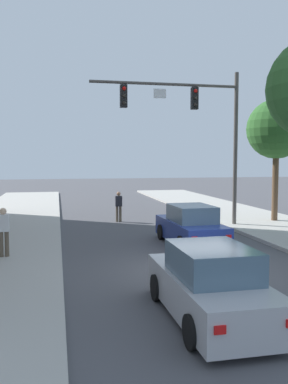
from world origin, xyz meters
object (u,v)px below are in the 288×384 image
(pedestrian_sidewalk_left_walker, at_px, (4,230))
(street_tree_second, at_px, (277,130))
(pedestrian_crossing_road, at_px, (119,205))
(car_lead_blue, at_px, (191,227))
(car_following_silver, at_px, (210,286))
(traffic_signal_mast, at_px, (196,118))

(pedestrian_sidewalk_left_walker, height_order, street_tree_second, street_tree_second)
(pedestrian_sidewalk_left_walker, bearing_deg, street_tree_second, 23.21)
(pedestrian_sidewalk_left_walker, xyz_separation_m, street_tree_second, (13.09, 5.61, 3.89))
(pedestrian_crossing_road, height_order, street_tree_second, street_tree_second)
(car_lead_blue, relative_size, pedestrian_crossing_road, 2.62)
(car_lead_blue, bearing_deg, street_tree_second, 35.79)
(pedestrian_sidewalk_left_walker, bearing_deg, car_following_silver, -51.39)
(car_lead_blue, height_order, pedestrian_sidewalk_left_walker, pedestrian_sidewalk_left_walker)
(pedestrian_sidewalk_left_walker, distance_m, pedestrian_crossing_road, 9.27)
(traffic_signal_mast, height_order, car_lead_blue, traffic_signal_mast)
(pedestrian_crossing_road, xyz_separation_m, street_tree_second, (8.07, -2.17, 4.04))
(pedestrian_crossing_road, bearing_deg, street_tree_second, -15.07)
(pedestrian_sidewalk_left_walker, relative_size, street_tree_second, 0.26)
(traffic_signal_mast, xyz_separation_m, pedestrian_crossing_road, (-3.37, 2.85, -4.46))
(car_following_silver, bearing_deg, pedestrian_sidewalk_left_walker, 128.61)
(pedestrian_crossing_road, bearing_deg, car_lead_blue, -73.95)
(traffic_signal_mast, relative_size, pedestrian_sidewalk_left_walker, 4.57)
(car_lead_blue, height_order, car_following_silver, same)
(traffic_signal_mast, relative_size, street_tree_second, 1.17)
(traffic_signal_mast, height_order, pedestrian_crossing_road, traffic_signal_mast)
(traffic_signal_mast, distance_m, street_tree_second, 4.77)
(car_lead_blue, relative_size, pedestrian_sidewalk_left_walker, 2.62)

